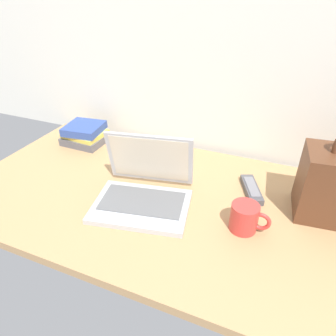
{
  "coord_description": "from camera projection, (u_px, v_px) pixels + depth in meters",
  "views": [
    {
      "loc": [
        0.26,
        -0.77,
        0.67
      ],
      "look_at": [
        -0.06,
        0.0,
        0.15
      ],
      "focal_mm": 32.31,
      "sensor_mm": 36.0,
      "label": 1
    }
  ],
  "objects": [
    {
      "name": "desk",
      "position": [
        184.0,
        205.0,
        1.04
      ],
      "size": [
        1.6,
        0.76,
        0.03
      ],
      "color": "tan",
      "rests_on": "ground"
    },
    {
      "name": "laptop",
      "position": [
        144.0,
        189.0,
        1.01
      ],
      "size": [
        0.35,
        0.32,
        0.21
      ],
      "color": "#B2B5BA",
      "rests_on": "desk"
    },
    {
      "name": "coffee_mug",
      "position": [
        245.0,
        217.0,
        0.89
      ],
      "size": [
        0.12,
        0.08,
        0.09
      ],
      "color": "red",
      "rests_on": "desk"
    },
    {
      "name": "remote_control_near",
      "position": [
        251.0,
        189.0,
        1.07
      ],
      "size": [
        0.1,
        0.17,
        0.02
      ],
      "color": "#4C4C51",
      "rests_on": "desk"
    },
    {
      "name": "book_stack",
      "position": [
        85.0,
        134.0,
        1.38
      ],
      "size": [
        0.18,
        0.17,
        0.09
      ],
      "color": "#595960",
      "rests_on": "desk"
    }
  ]
}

